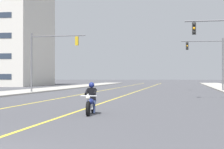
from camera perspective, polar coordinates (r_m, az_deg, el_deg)
The scene contains 6 objects.
lane_stripe_center at distance 53.16m, azimuth 4.17°, elevation -2.11°, with size 0.16×100.00×0.01m, color yellow.
lane_stripe_left at distance 53.76m, azimuth -0.51°, elevation -2.09°, with size 0.16×100.00×0.01m, color yellow.
sidewalk_kerb_left at distance 50.79m, azimuth -9.73°, elevation -2.12°, with size 4.40×110.00×0.14m, color #ADA89E.
motorcycle_with_rider at distance 18.67m, azimuth -2.94°, elevation -3.76°, with size 0.70×2.19×1.46m.
traffic_signal_near_left at distance 42.82m, azimuth -8.98°, elevation 3.00°, with size 5.90×0.55×6.20m.
traffic_signal_mid_right at distance 49.42m, azimuth 13.50°, elevation 2.50°, with size 4.90×0.56×6.20m.
Camera 1 is at (5.20, -7.89, 1.73)m, focal length 65.97 mm.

